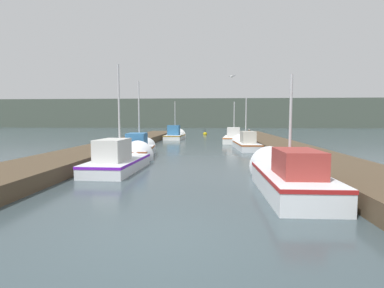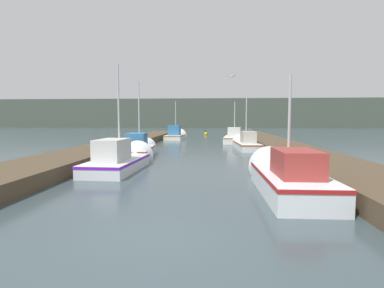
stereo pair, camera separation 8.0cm
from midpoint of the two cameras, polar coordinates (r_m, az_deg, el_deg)
ground_plane at (r=5.63m, az=-6.53°, el=-18.18°), size 200.00×200.00×0.00m
dock_left at (r=22.22m, az=-13.60°, el=-0.30°), size 2.89×40.00×0.53m
dock_right at (r=21.71m, az=16.75°, el=-0.48°), size 2.89×40.00×0.53m
distant_shore_ridge at (r=79.79m, az=3.35°, el=5.77°), size 120.00×16.00×7.06m
fishing_boat_0 at (r=9.82m, az=17.45°, el=-5.66°), size 1.73×5.36×3.96m
fishing_boat_1 at (r=13.70m, az=-12.88°, el=-2.83°), size 1.90×5.28×5.06m
fishing_boat_2 at (r=17.98m, az=-9.72°, el=-0.87°), size 1.84×5.36×4.74m
fishing_boat_3 at (r=22.49m, az=10.20°, el=0.13°), size 1.72×5.60×4.11m
fishing_boat_4 at (r=28.55m, az=8.18°, el=1.21°), size 2.29×5.66×4.32m
fishing_boat_5 at (r=32.64m, az=-2.95°, el=1.67°), size 2.00×4.62×4.65m
mooring_piling_0 at (r=28.99m, az=10.50°, el=1.38°), size 0.28×0.28×0.98m
mooring_piling_1 at (r=28.89m, az=11.01°, el=1.61°), size 0.23×0.23×1.23m
channel_buoy at (r=40.75m, az=2.71°, el=1.94°), size 0.52×0.52×1.02m
seagull_lead at (r=21.27m, az=7.70°, el=12.64°), size 0.53×0.40×0.12m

